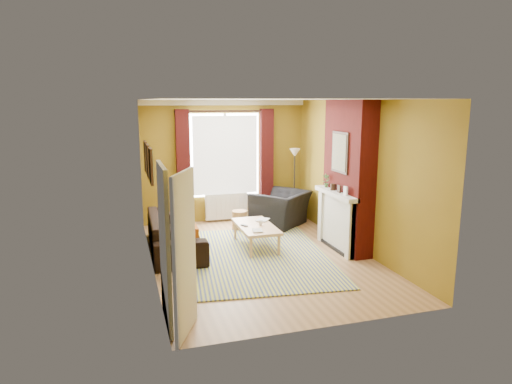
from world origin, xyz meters
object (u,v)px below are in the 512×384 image
(sofa, at_px, (175,233))
(coffee_table, at_px, (256,227))
(wicker_stool, at_px, (240,220))
(floor_lamp, at_px, (295,164))
(armchair, at_px, (281,209))

(sofa, height_order, coffee_table, sofa)
(sofa, bearing_deg, coffee_table, -99.09)
(sofa, bearing_deg, wicker_stool, -54.78)
(coffee_table, xyz_separation_m, wicker_stool, (0.02, 1.30, -0.19))
(sofa, relative_size, floor_lamp, 1.38)
(sofa, height_order, floor_lamp, floor_lamp)
(floor_lamp, bearing_deg, coffee_table, -130.44)
(sofa, bearing_deg, armchair, -65.37)
(coffee_table, bearing_deg, floor_lamp, 50.08)
(coffee_table, bearing_deg, armchair, 54.15)
(armchair, relative_size, wicker_stool, 2.86)
(sofa, relative_size, armchair, 1.96)
(sofa, xyz_separation_m, floor_lamp, (2.97, 1.44, 1.00))
(wicker_stool, bearing_deg, coffee_table, -91.00)
(coffee_table, distance_m, wicker_stool, 1.32)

